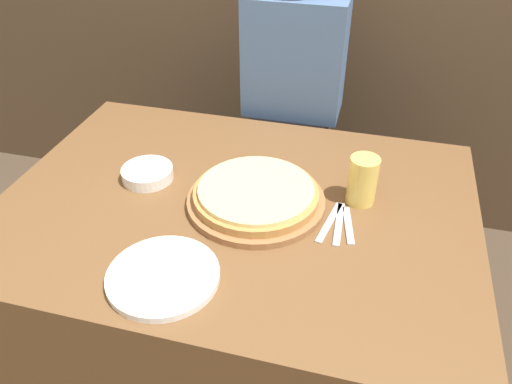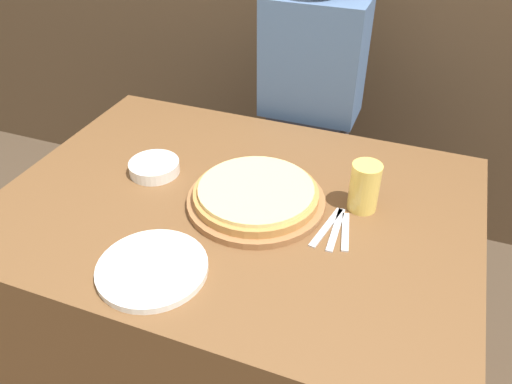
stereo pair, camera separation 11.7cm
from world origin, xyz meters
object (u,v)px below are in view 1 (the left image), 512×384
(pizza_on_board, at_px, (256,196))
(dinner_knife, at_px, (339,224))
(dinner_plate, at_px, (163,276))
(diner_person, at_px, (292,125))
(side_bowl, at_px, (147,173))
(fork, at_px, (329,222))
(beer_glass, at_px, (363,178))
(spoon, at_px, (348,225))

(pizza_on_board, bearing_deg, dinner_knife, -7.76)
(dinner_plate, height_order, diner_person, diner_person)
(side_bowl, distance_m, fork, 0.56)
(side_bowl, relative_size, diner_person, 0.11)
(pizza_on_board, height_order, fork, pizza_on_board)
(dinner_plate, height_order, side_bowl, side_bowl)
(pizza_on_board, height_order, dinner_plate, pizza_on_board)
(beer_glass, distance_m, side_bowl, 0.62)
(dinner_plate, distance_m, dinner_knife, 0.48)
(beer_glass, relative_size, fork, 0.78)
(spoon, bearing_deg, fork, -180.00)
(beer_glass, xyz_separation_m, diner_person, (-0.30, 0.54, -0.16))
(pizza_on_board, relative_size, beer_glass, 2.75)
(dinner_plate, distance_m, spoon, 0.49)
(side_bowl, bearing_deg, fork, -7.15)
(pizza_on_board, height_order, side_bowl, pizza_on_board)
(beer_glass, xyz_separation_m, fork, (-0.07, -0.12, -0.07))
(pizza_on_board, height_order, diner_person, diner_person)
(dinner_knife, relative_size, diner_person, 0.13)
(side_bowl, xyz_separation_m, fork, (0.55, -0.07, -0.02))
(beer_glass, relative_size, side_bowl, 0.92)
(side_bowl, bearing_deg, dinner_knife, -6.85)
(beer_glass, distance_m, dinner_plate, 0.59)
(diner_person, bearing_deg, spoon, -66.86)
(pizza_on_board, distance_m, dinner_knife, 0.24)
(dinner_knife, distance_m, diner_person, 0.71)
(pizza_on_board, xyz_separation_m, diner_person, (-0.02, 0.63, -0.11))
(dinner_knife, xyz_separation_m, diner_person, (-0.26, 0.66, -0.09))
(pizza_on_board, distance_m, beer_glass, 0.29)
(fork, bearing_deg, spoon, 0.00)
(fork, height_order, dinner_knife, same)
(side_bowl, height_order, diner_person, diner_person)
(side_bowl, relative_size, dinner_knife, 0.85)
(pizza_on_board, xyz_separation_m, beer_glass, (0.28, 0.09, 0.05))
(dinner_plate, height_order, fork, dinner_plate)
(dinner_plate, relative_size, dinner_knife, 1.48)
(side_bowl, distance_m, spoon, 0.61)
(dinner_plate, height_order, spoon, dinner_plate)
(beer_glass, height_order, dinner_plate, beer_glass)
(fork, relative_size, spoon, 1.17)
(beer_glass, distance_m, diner_person, 0.64)
(spoon, bearing_deg, dinner_plate, -142.71)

